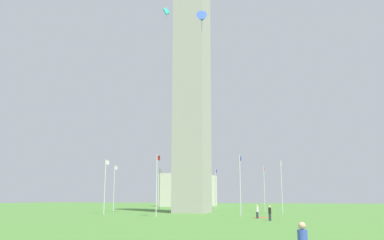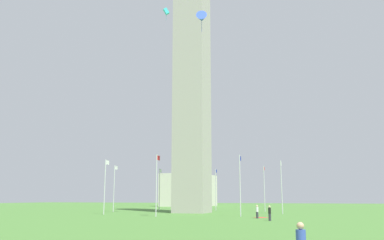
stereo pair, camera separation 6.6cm
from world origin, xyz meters
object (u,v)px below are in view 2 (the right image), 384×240
flagpole_s (157,182)px  person_black_shirt (270,213)px  flagpole_ne (160,187)px  flagpole_w (281,184)px  flagpole_se (105,184)px  person_white_shirt (257,212)px  kite_cyan_box (166,11)px  picnic_blanket_near_first_person (261,217)px  flagpole_e (114,186)px  flagpole_nw (264,186)px  distant_building (189,190)px  flagpole_n (216,187)px  flagpole_sw (240,182)px  kite_blue_delta (202,18)px  obelisk_monument (192,72)px

flagpole_s → person_black_shirt: 17.36m
flagpole_ne → flagpole_w: bearing=-112.5°
flagpole_se → person_black_shirt: 28.86m
flagpole_se → person_black_shirt: bearing=-109.4°
person_white_shirt → kite_cyan_box: 34.15m
picnic_blanket_near_first_person → flagpole_s: bearing=99.8°
flagpole_ne → person_black_shirt: size_ratio=5.09×
flagpole_e → flagpole_s: size_ratio=1.00×
flagpole_e → flagpole_nw: (10.81, -26.10, 0.00)m
flagpole_ne → flagpole_e: size_ratio=1.00×
flagpole_w → picnic_blanket_near_first_person: bearing=174.0°
flagpole_e → distant_building: size_ratio=0.44×
flagpole_w → person_black_shirt: size_ratio=5.09×
flagpole_nw → picnic_blanket_near_first_person: bearing=-172.5°
flagpole_n → flagpole_nw: size_ratio=1.00×
flagpole_se → person_white_shirt: 25.43m
flagpole_n → flagpole_nw: 11.70m
flagpole_n → flagpole_sw: same height
flagpole_se → kite_cyan_box: bearing=-96.2°
flagpole_nw → kite_blue_delta: kite_blue_delta is taller
flagpole_s → person_black_shirt: bearing=-107.2°
obelisk_monument → person_black_shirt: obelisk_monument is taller
flagpole_e → person_white_shirt: size_ratio=5.15×
flagpole_ne → flagpole_se: size_ratio=1.00×
person_white_shirt → flagpole_sw: bearing=4.7°
kite_blue_delta → person_black_shirt: bearing=-82.8°
flagpole_s → person_white_shirt: bearing=-90.5°
obelisk_monument → kite_cyan_box: (-11.89, 0.28, 6.46)m
flagpole_s → distant_building: (68.56, 19.08, 0.15)m
flagpole_se → flagpole_s: bearing=-112.5°
flagpole_s → kite_cyan_box: (3.34, 0.28, 27.03)m
obelisk_monument → distant_building: obelisk_monument is taller
flagpole_ne → flagpole_e: same height
picnic_blanket_near_first_person → flagpole_ne: bearing=46.2°
person_black_shirt → distant_building: distant_building is taller
flagpole_se → picnic_blanket_near_first_person: size_ratio=4.74×
flagpole_nw → kite_cyan_box: size_ratio=4.13×
flagpole_sw → flagpole_se: bearing=90.0°
flagpole_e → flagpole_se: (-10.81, -4.48, 0.00)m
picnic_blanket_near_first_person → flagpole_w: bearing=-6.0°
kite_cyan_box → person_white_shirt: bearing=-103.7°
kite_cyan_box → distant_building: (65.21, 18.80, -26.88)m
flagpole_s → picnic_blanket_near_first_person: bearing=-80.2°
flagpole_ne → flagpole_se: 21.62m
flagpole_ne → flagpole_nw: 21.62m
flagpole_ne → flagpole_se: (-21.62, 0.00, 0.00)m
flagpole_n → flagpole_se: same height
person_white_shirt → person_black_shirt: (-4.89, -2.27, 0.01)m
kite_cyan_box → picnic_blanket_near_first_person: size_ratio=1.15×
kite_blue_delta → picnic_blanket_near_first_person: kite_blue_delta is taller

